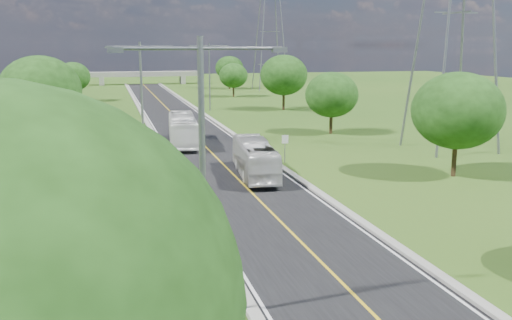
{
  "coord_description": "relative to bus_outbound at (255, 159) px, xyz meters",
  "views": [
    {
      "loc": [
        -9.04,
        -6.78,
        9.7
      ],
      "look_at": [
        -0.62,
        25.33,
        3.0
      ],
      "focal_mm": 40.0,
      "sensor_mm": 36.0,
      "label": 1
    }
  ],
  "objects": [
    {
      "name": "tree_rc",
      "position": [
        13.57,
        18.54,
        2.92
      ],
      "size": [
        5.88,
        5.88,
        6.84
      ],
      "color": "black",
      "rests_on": "ground"
    },
    {
      "name": "tree_rf",
      "position": [
        16.57,
        86.54,
        3.23
      ],
      "size": [
        6.3,
        6.3,
        7.33
      ],
      "color": "black",
      "rests_on": "ground"
    },
    {
      "name": "speed_limit_sign",
      "position": [
        3.77,
        4.52,
        0.19
      ],
      "size": [
        0.55,
        0.09,
        2.4
      ],
      "color": "slate",
      "rests_on": "ground"
    },
    {
      "name": "streetlight_far_right",
      "position": [
        4.57,
        44.54,
        4.53
      ],
      "size": [
        5.9,
        0.25,
        10.0
      ],
      "color": "slate",
      "rests_on": "ground"
    },
    {
      "name": "bus_outbound",
      "position": [
        0.0,
        0.0,
        0.0
      ],
      "size": [
        3.28,
        9.9,
        2.71
      ],
      "primitive_type": "imported",
      "rotation": [
        0.0,
        0.0,
        3.04
      ],
      "color": "beige",
      "rests_on": "road"
    },
    {
      "name": "tree_re",
      "position": [
        13.07,
        66.54,
        2.61
      ],
      "size": [
        5.46,
        5.46,
        6.35
      ],
      "color": "black",
      "rests_on": "ground"
    },
    {
      "name": "road",
      "position": [
        -1.43,
        32.54,
        -1.38
      ],
      "size": [
        8.0,
        150.0,
        0.06
      ],
      "primitive_type": "cube",
      "color": "black",
      "rests_on": "ground"
    },
    {
      "name": "tree_rb",
      "position": [
        14.57,
        -3.46,
        3.54
      ],
      "size": [
        6.72,
        6.72,
        7.82
      ],
      "color": "black",
      "rests_on": "ground"
    },
    {
      "name": "curb_left",
      "position": [
        -5.68,
        32.54,
        -1.3
      ],
      "size": [
        0.5,
        150.0,
        0.22
      ],
      "primitive_type": "cube",
      "color": "gray",
      "rests_on": "ground"
    },
    {
      "name": "power_tower_far",
      "position": [
        24.57,
        81.54,
        12.59
      ],
      "size": [
        9.0,
        6.4,
        28.0
      ],
      "color": "slate",
      "rests_on": "ground"
    },
    {
      "name": "overpass",
      "position": [
        -1.43,
        106.54,
        1.0
      ],
      "size": [
        30.0,
        3.0,
        3.2
      ],
      "color": "gray",
      "rests_on": "ground"
    },
    {
      "name": "streetlight_mid_left",
      "position": [
        -7.43,
        11.54,
        4.53
      ],
      "size": [
        5.9,
        0.25,
        10.0
      ],
      "color": "slate",
      "rests_on": "ground"
    },
    {
      "name": "tree_lc",
      "position": [
        -16.43,
        16.54,
        4.16
      ],
      "size": [
        7.56,
        7.56,
        8.79
      ],
      "color": "black",
      "rests_on": "ground"
    },
    {
      "name": "bus_inbound",
      "position": [
        -3.38,
        15.23,
        0.14
      ],
      "size": [
        3.49,
        10.93,
        2.99
      ],
      "primitive_type": "imported",
      "rotation": [
        0.0,
        0.0,
        -0.09
      ],
      "color": "white",
      "rests_on": "road"
    },
    {
      "name": "ground",
      "position": [
        -1.43,
        26.54,
        -1.41
      ],
      "size": [
        260.0,
        260.0,
        0.0
      ],
      "primitive_type": "plane",
      "color": "#2A4E16",
      "rests_on": "ground"
    },
    {
      "name": "tree_ld",
      "position": [
        -18.43,
        40.54,
        3.54
      ],
      "size": [
        6.72,
        6.72,
        7.82
      ],
      "color": "black",
      "rests_on": "ground"
    },
    {
      "name": "curb_right",
      "position": [
        2.82,
        32.54,
        -1.3
      ],
      "size": [
        0.5,
        150.0,
        0.22
      ],
      "primitive_type": "cube",
      "color": "gray",
      "rests_on": "ground"
    },
    {
      "name": "tree_le",
      "position": [
        -15.93,
        64.54,
        2.92
      ],
      "size": [
        5.88,
        5.88,
        6.84
      ],
      "color": "black",
      "rests_on": "ground"
    },
    {
      "name": "tree_rd",
      "position": [
        15.57,
        42.54,
        3.85
      ],
      "size": [
        7.14,
        7.14,
        8.3
      ],
      "color": "black",
      "rests_on": "ground"
    },
    {
      "name": "streetlight_near_left",
      "position": [
        -7.43,
        -21.46,
        4.53
      ],
      "size": [
        5.9,
        0.25,
        10.0
      ],
      "color": "slate",
      "rests_on": "ground"
    }
  ]
}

